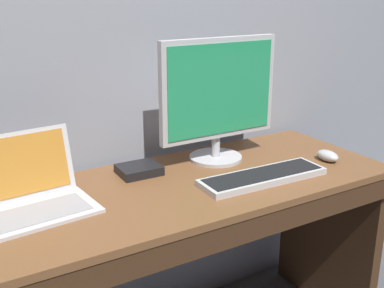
{
  "coord_description": "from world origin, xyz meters",
  "views": [
    {
      "loc": [
        -0.69,
        -1.37,
        1.44
      ],
      "look_at": [
        0.13,
        0.0,
        0.92
      ],
      "focal_mm": 45.07,
      "sensor_mm": 36.0,
      "label": 1
    }
  ],
  "objects_px": {
    "computer_mouse": "(328,156)",
    "external_drive_box": "(138,170)",
    "wired_keyboard": "(263,177)",
    "external_monitor": "(219,96)",
    "laptop_silver": "(30,195)"
  },
  "relations": [
    {
      "from": "computer_mouse",
      "to": "external_monitor",
      "type": "bearing_deg",
      "value": 145.82
    },
    {
      "from": "external_monitor",
      "to": "laptop_silver",
      "type": "bearing_deg",
      "value": -174.59
    },
    {
      "from": "wired_keyboard",
      "to": "computer_mouse",
      "type": "relative_size",
      "value": 4.85
    },
    {
      "from": "external_monitor",
      "to": "computer_mouse",
      "type": "relative_size",
      "value": 5.02
    },
    {
      "from": "laptop_silver",
      "to": "external_monitor",
      "type": "relative_size",
      "value": 0.74
    },
    {
      "from": "external_drive_box",
      "to": "external_monitor",
      "type": "bearing_deg",
      "value": -4.32
    },
    {
      "from": "external_monitor",
      "to": "external_drive_box",
      "type": "distance_m",
      "value": 0.42
    },
    {
      "from": "laptop_silver",
      "to": "computer_mouse",
      "type": "relative_size",
      "value": 3.74
    },
    {
      "from": "laptop_silver",
      "to": "wired_keyboard",
      "type": "relative_size",
      "value": 0.77
    },
    {
      "from": "external_monitor",
      "to": "computer_mouse",
      "type": "xyz_separation_m",
      "value": [
        0.37,
        -0.23,
        -0.24
      ]
    },
    {
      "from": "external_monitor",
      "to": "computer_mouse",
      "type": "distance_m",
      "value": 0.5
    },
    {
      "from": "wired_keyboard",
      "to": "computer_mouse",
      "type": "height_order",
      "value": "computer_mouse"
    },
    {
      "from": "laptop_silver",
      "to": "external_drive_box",
      "type": "xyz_separation_m",
      "value": [
        0.41,
        0.1,
        -0.03
      ]
    },
    {
      "from": "computer_mouse",
      "to": "external_drive_box",
      "type": "bearing_deg",
      "value": 157.89
    },
    {
      "from": "laptop_silver",
      "to": "wired_keyboard",
      "type": "distance_m",
      "value": 0.8
    }
  ]
}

